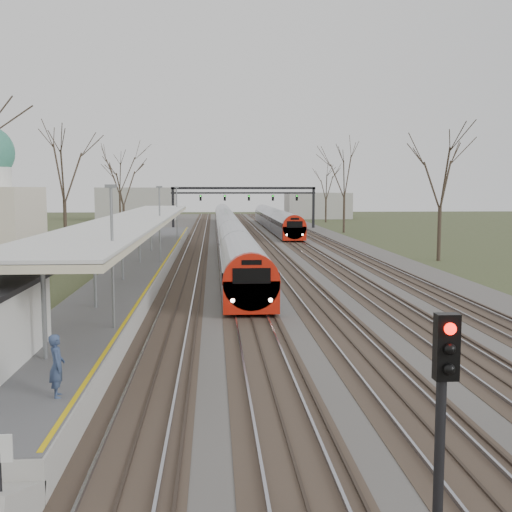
{
  "coord_description": "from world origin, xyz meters",
  "views": [
    {
      "loc": [
        -4.18,
        -8.47,
        5.94
      ],
      "look_at": [
        -1.72,
        28.44,
        2.0
      ],
      "focal_mm": 45.0,
      "sensor_mm": 36.0,
      "label": 1
    }
  ],
  "objects_px": {
    "passenger": "(57,366)",
    "train_far": "(275,219)",
    "signal_post": "(443,402)",
    "train_near": "(228,227)"
  },
  "relations": [
    {
      "from": "passenger",
      "to": "signal_post",
      "type": "height_order",
      "value": "signal_post"
    },
    {
      "from": "passenger",
      "to": "signal_post",
      "type": "distance_m",
      "value": 9.28
    },
    {
      "from": "train_near",
      "to": "train_far",
      "type": "height_order",
      "value": "same"
    },
    {
      "from": "passenger",
      "to": "train_far",
      "type": "bearing_deg",
      "value": -22.84
    },
    {
      "from": "train_near",
      "to": "passenger",
      "type": "distance_m",
      "value": 58.31
    },
    {
      "from": "passenger",
      "to": "signal_post",
      "type": "bearing_deg",
      "value": -142.88
    },
    {
      "from": "train_near",
      "to": "train_far",
      "type": "bearing_deg",
      "value": 67.98
    },
    {
      "from": "train_near",
      "to": "train_far",
      "type": "distance_m",
      "value": 18.67
    },
    {
      "from": "train_far",
      "to": "signal_post",
      "type": "bearing_deg",
      "value": -93.7
    },
    {
      "from": "train_near",
      "to": "signal_post",
      "type": "height_order",
      "value": "signal_post"
    }
  ]
}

